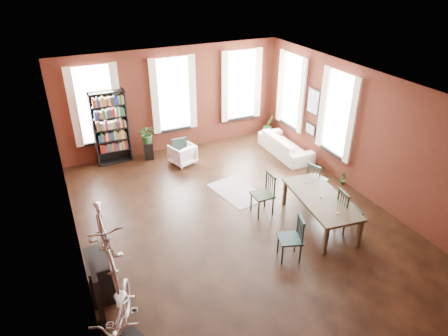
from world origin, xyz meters
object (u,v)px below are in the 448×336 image
dining_chair_b (262,195)px  plant_stand (149,151)px  dining_chair_a (290,239)px  cream_sofa (286,142)px  dining_chair_d (317,180)px  white_armchair (182,153)px  bicycle_floor (118,299)px  bookshelf (111,128)px  dining_table (319,211)px  dining_chair_c (349,210)px  console_table (100,275)px

dining_chair_b → plant_stand: dining_chair_b is taller
dining_chair_a → cream_sofa: bearing=166.6°
dining_chair_d → white_armchair: 4.05m
plant_stand → bicycle_floor: size_ratio=0.28×
bookshelf → bicycle_floor: bearing=-99.9°
dining_table → bookshelf: (-3.67, 5.14, 0.74)m
dining_chair_b → cream_sofa: dining_chair_b is taller
dining_table → white_armchair: size_ratio=3.17×
bookshelf → cream_sofa: (4.95, -1.70, -0.69)m
dining_chair_c → cream_sofa: size_ratio=0.49×
cream_sofa → dining_table: bearing=159.5°
white_armchair → cream_sofa: (3.12, -0.76, 0.07)m
dining_chair_b → white_armchair: 3.37m
white_armchair → console_table: bearing=35.7°
dining_chair_a → dining_chair_d: (1.96, 1.75, -0.01)m
dining_table → plant_stand: size_ratio=4.04×
bookshelf → cream_sofa: 5.28m
bookshelf → console_table: bearing=-103.8°
cream_sofa → bicycle_floor: (-6.10, -4.90, 0.69)m
dining_table → white_armchair: 4.58m
dining_chair_b → cream_sofa: (2.26, 2.49, -0.11)m
dining_chair_b → plant_stand: 4.34m
dining_chair_d → white_armchair: size_ratio=1.43×
dining_chair_c → bookshelf: 6.96m
dining_table → plant_stand: (-2.68, 4.93, -0.10)m
dining_chair_a → bicycle_floor: size_ratio=0.52×
dining_chair_c → plant_stand: (-3.15, 5.36, -0.24)m
bookshelf → white_armchair: bookshelf is taller
dining_table → dining_chair_b: (-0.97, 0.94, 0.15)m
plant_stand → bicycle_floor: bicycle_floor is taller
white_armchair → bookshelf: bearing=-45.4°
plant_stand → console_table: bearing=-114.5°
dining_chair_a → dining_chair_b: dining_chair_b is taller
dining_table → dining_chair_b: bearing=143.2°
plant_stand → dining_table: bearing=-61.5°
cream_sofa → plant_stand: bearing=69.3°
dining_chair_a → dining_chair_d: bearing=150.0°
dining_chair_d → bicycle_floor: (-5.50, -2.50, 0.62)m
dining_chair_c → cream_sofa: bearing=-3.1°
dining_chair_a → dining_chair_b: bearing=-172.1°
dining_table → bicycle_floor: 5.09m
dining_chair_c → dining_chair_d: size_ratio=1.06×
bicycle_floor → bookshelf: bearing=97.9°
dining_chair_a → dining_chair_c: size_ratio=0.97×
dining_chair_c → cream_sofa: dining_chair_c is taller
dining_chair_b → bookshelf: (-2.69, 4.19, 0.59)m
dining_table → dining_chair_c: (0.47, -0.43, 0.14)m
bookshelf → dining_chair_b: bearing=-57.3°
dining_chair_d → bicycle_floor: bicycle_floor is taller
bicycle_floor → dining_chair_a: bearing=29.8°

